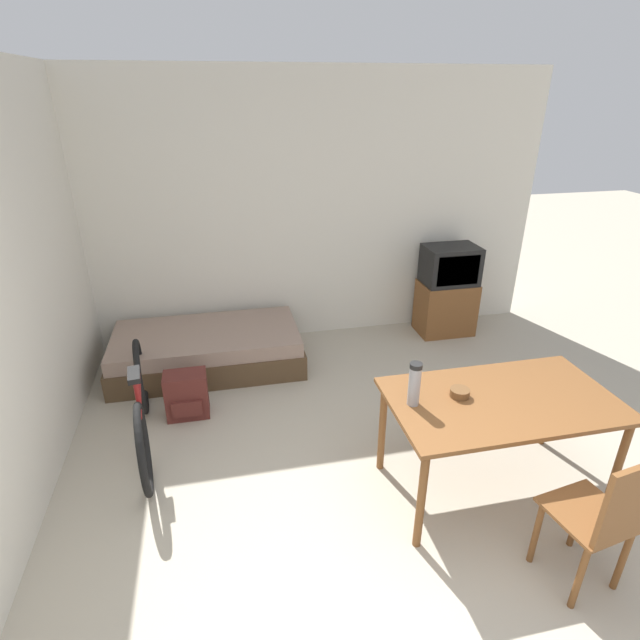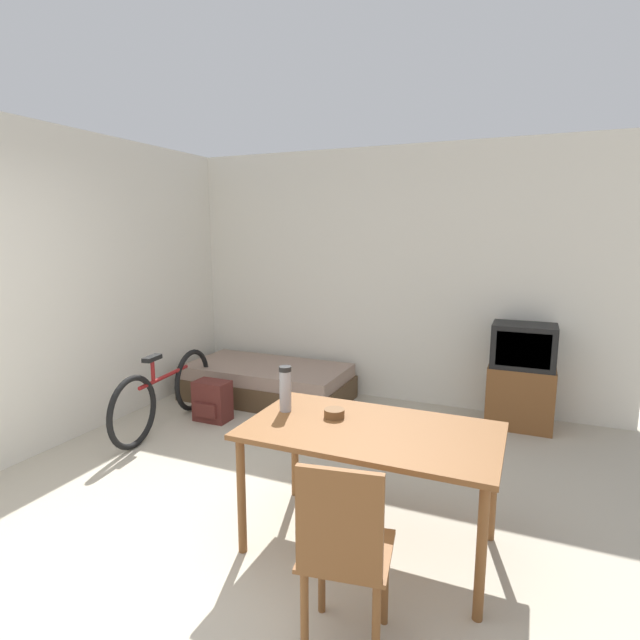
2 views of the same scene
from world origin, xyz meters
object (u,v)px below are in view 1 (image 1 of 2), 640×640
object	(u,v)px
dining_table	(501,408)
thermos_flask	(415,382)
daybed	(208,350)
tv	(447,291)
bicycle	(142,408)
mate_bowl	(460,393)
wooden_chair	(604,517)
backpack	(187,395)

from	to	relation	value
dining_table	thermos_flask	distance (m)	0.62
daybed	tv	distance (m)	2.61
tv	thermos_flask	xyz separation A→B (m)	(-1.32, -2.25, 0.40)
dining_table	bicycle	world-z (taller)	bicycle
dining_table	mate_bowl	distance (m)	0.29
bicycle	tv	bearing A→B (deg)	23.46
daybed	thermos_flask	distance (m)	2.47
dining_table	wooden_chair	distance (m)	0.82
tv	thermos_flask	size ratio (longest dim) A/B	3.47
tv	wooden_chair	world-z (taller)	tv
daybed	dining_table	size ratio (longest dim) A/B	1.26
bicycle	backpack	world-z (taller)	bicycle
daybed	bicycle	distance (m)	1.20
dining_table	thermos_flask	world-z (taller)	thermos_flask
daybed	wooden_chair	distance (m)	3.50
mate_bowl	backpack	size ratio (longest dim) A/B	0.31
thermos_flask	tv	bearing A→B (deg)	59.60
daybed	backpack	distance (m)	0.80
wooden_chair	backpack	xyz separation A→B (m)	(-2.15, 2.09, -0.32)
mate_bowl	backpack	distance (m)	2.21
dining_table	wooden_chair	xyz separation A→B (m)	(0.14, -0.80, -0.14)
tv	bicycle	distance (m)	3.35
tv	bicycle	size ratio (longest dim) A/B	0.62
wooden_chair	mate_bowl	size ratio (longest dim) A/B	7.50
wooden_chair	bicycle	xyz separation A→B (m)	(-2.46, 1.78, -0.19)
wooden_chair	backpack	distance (m)	3.02
dining_table	wooden_chair	bearing A→B (deg)	-80.37
daybed	mate_bowl	size ratio (longest dim) A/B	14.59
daybed	thermos_flask	size ratio (longest dim) A/B	6.29
backpack	bicycle	bearing A→B (deg)	-134.44
thermos_flask	wooden_chair	bearing A→B (deg)	-50.47
dining_table	wooden_chair	size ratio (longest dim) A/B	1.55
tv	dining_table	distance (m)	2.43
daybed	backpack	bearing A→B (deg)	-102.86
bicycle	thermos_flask	size ratio (longest dim) A/B	5.60
tv	backpack	bearing A→B (deg)	-159.72
dining_table	mate_bowl	bearing A→B (deg)	163.05
bicycle	backpack	bearing A→B (deg)	45.56
mate_bowl	dining_table	bearing A→B (deg)	-16.95
bicycle	mate_bowl	world-z (taller)	mate_bowl
wooden_chair	backpack	world-z (taller)	wooden_chair
tv	bicycle	bearing A→B (deg)	-156.54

